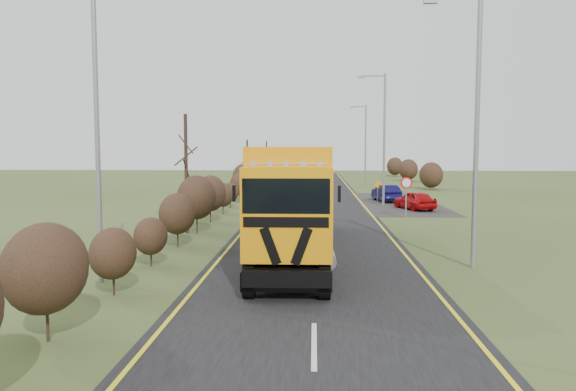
# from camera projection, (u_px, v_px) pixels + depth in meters

# --- Properties ---
(ground) EXTENTS (160.00, 160.00, 0.00)m
(ground) POSITION_uv_depth(u_px,v_px,m) (314.00, 248.00, 24.41)
(ground) COLOR #424E21
(ground) RESTS_ON ground
(road) EXTENTS (8.00, 120.00, 0.02)m
(road) POSITION_uv_depth(u_px,v_px,m) (314.00, 219.00, 34.36)
(road) COLOR black
(road) RESTS_ON ground
(layby) EXTENTS (6.00, 18.00, 0.02)m
(layby) POSITION_uv_depth(u_px,v_px,m) (397.00, 203.00, 44.01)
(layby) COLOR #2A2725
(layby) RESTS_ON ground
(lane_markings) EXTENTS (7.52, 116.00, 0.01)m
(lane_markings) POSITION_uv_depth(u_px,v_px,m) (314.00, 219.00, 34.05)
(lane_markings) COLOR yellow
(lane_markings) RESTS_ON road
(hedgerow) EXTENTS (2.24, 102.04, 6.05)m
(hedgerow) POSITION_uv_depth(u_px,v_px,m) (211.00, 195.00, 32.40)
(hedgerow) COLOR black
(hedgerow) RESTS_ON ground
(lorry) EXTENTS (3.08, 15.84, 4.41)m
(lorry) POSITION_uv_depth(u_px,v_px,m) (295.00, 193.00, 23.26)
(lorry) COLOR black
(lorry) RESTS_ON ground
(car_red_hatchback) EXTENTS (2.78, 4.16, 1.31)m
(car_red_hatchback) POSITION_uv_depth(u_px,v_px,m) (415.00, 200.00, 39.28)
(car_red_hatchback) COLOR #AE080A
(car_red_hatchback) RESTS_ON ground
(car_blue_sedan) EXTENTS (2.06, 4.24, 1.34)m
(car_blue_sedan) POSITION_uv_depth(u_px,v_px,m) (386.00, 193.00, 45.11)
(car_blue_sedan) COLOR #0C0A3A
(car_blue_sedan) RESTS_ON ground
(streetlight_near) EXTENTS (2.08, 0.20, 9.79)m
(streetlight_near) POSITION_uv_depth(u_px,v_px,m) (473.00, 118.00, 20.04)
(streetlight_near) COLOR gray
(streetlight_near) RESTS_ON ground
(streetlight_mid) EXTENTS (2.07, 0.20, 9.79)m
(streetlight_mid) POSITION_uv_depth(u_px,v_px,m) (383.00, 133.00, 41.59)
(streetlight_mid) COLOR gray
(streetlight_mid) RESTS_ON ground
(streetlight_far) EXTENTS (1.93, 0.18, 9.07)m
(streetlight_far) POSITION_uv_depth(u_px,v_px,m) (365.00, 141.00, 63.58)
(streetlight_far) COLOR gray
(streetlight_far) RESTS_ON ground
(left_pole) EXTENTS (0.16, 0.16, 10.28)m
(left_pole) POSITION_uv_depth(u_px,v_px,m) (97.00, 124.00, 17.92)
(left_pole) COLOR gray
(left_pole) RESTS_ON ground
(speed_sign) EXTENTS (0.71, 0.10, 2.57)m
(speed_sign) POSITION_uv_depth(u_px,v_px,m) (406.00, 189.00, 34.14)
(speed_sign) COLOR gray
(speed_sign) RESTS_ON ground
(warning_board) EXTENTS (0.66, 0.11, 1.74)m
(warning_board) POSITION_uv_depth(u_px,v_px,m) (378.00, 189.00, 44.66)
(warning_board) COLOR gray
(warning_board) RESTS_ON ground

